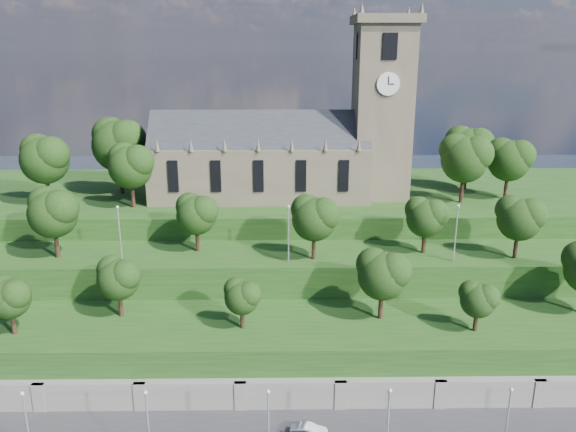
{
  "coord_description": "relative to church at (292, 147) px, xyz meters",
  "views": [
    {
      "loc": [
        -0.89,
        -37.24,
        36.82
      ],
      "look_at": [
        -0.0,
        30.0,
        16.58
      ],
      "focal_mm": 35.0,
      "sensor_mm": 36.0,
      "label": 1
    }
  ],
  "objects": [
    {
      "name": "retaining_wall",
      "position": [
        -0.79,
        -34.01,
        -20.02
      ],
      "size": [
        160.0,
        2.1,
        5.0
      ],
      "color": "slate",
      "rests_on": "ground"
    },
    {
      "name": "embankment_lower",
      "position": [
        -0.79,
        -27.98,
        -18.52
      ],
      "size": [
        160.0,
        12.0,
        8.0
      ],
      "primitive_type": "cube",
      "color": "#1C4015",
      "rests_on": "ground"
    },
    {
      "name": "embankment_upper",
      "position": [
        -0.79,
        -16.98,
        -16.52
      ],
      "size": [
        160.0,
        10.0,
        12.0
      ],
      "primitive_type": "cube",
      "color": "#1C4015",
      "rests_on": "ground"
    },
    {
      "name": "hilltop",
      "position": [
        -0.79,
        4.02,
        -15.02
      ],
      "size": [
        160.0,
        32.0,
        15.0
      ],
      "primitive_type": "cube",
      "color": "#1C4015",
      "rests_on": "ground"
    },
    {
      "name": "church",
      "position": [
        0.0,
        0.0,
        0.0
      ],
      "size": [
        38.6,
        12.35,
        27.6
      ],
      "color": "brown",
      "rests_on": "hilltop"
    },
    {
      "name": "trees_lower",
      "position": [
        5.66,
        -27.34,
        -9.57
      ],
      "size": [
        67.7,
        8.91,
        8.29
      ],
      "color": "black",
      "rests_on": "embankment_lower"
    },
    {
      "name": "trees_upper",
      "position": [
        -2.01,
        -17.89,
        -5.1
      ],
      "size": [
        62.41,
        8.19,
        8.82
      ],
      "color": "black",
      "rests_on": "embankment_upper"
    },
    {
      "name": "trees_hilltop",
      "position": [
        -2.99,
        -1.1,
        -0.52
      ],
      "size": [
        74.54,
        16.45,
        11.75
      ],
      "color": "black",
      "rests_on": "hilltop"
    },
    {
      "name": "lamp_posts_promenade",
      "position": [
        -2.79,
        -43.48,
        -15.89
      ],
      "size": [
        60.36,
        0.36,
        8.05
      ],
      "color": "#B2B2B7",
      "rests_on": "promenade"
    },
    {
      "name": "lamp_posts_upper",
      "position": [
        -0.79,
        -19.98,
        -6.37
      ],
      "size": [
        40.36,
        0.36,
        7.12
      ],
      "color": "#B2B2B7",
      "rests_on": "embankment_upper"
    },
    {
      "name": "car_middle",
      "position": [
        0.86,
        -38.94,
        -19.95
      ],
      "size": [
        3.63,
        1.84,
        1.14
      ],
      "primitive_type": "imported",
      "rotation": [
        0.0,
        0.0,
        1.38
      ],
      "color": "silver",
      "rests_on": "promenade"
    }
  ]
}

